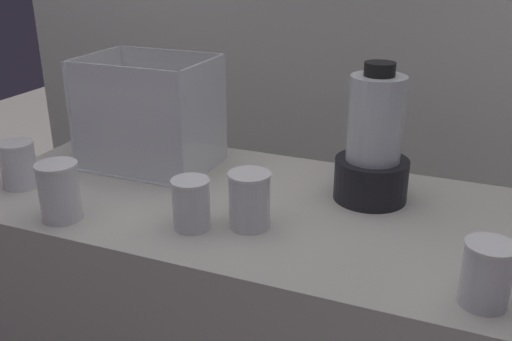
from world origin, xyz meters
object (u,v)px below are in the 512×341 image
object	(u,v)px
juice_cup_carrot_left	(60,195)
juice_cup_mango_right	(249,202)
juice_cup_beet_far_right	(486,278)
blender_pitcher	(373,147)
juice_cup_pomegranate_far_left	(19,166)
carrot_display_bin	(154,132)
juice_cup_carrot_middle	(191,206)

from	to	relation	value
juice_cup_carrot_left	juice_cup_mango_right	world-z (taller)	juice_cup_carrot_left
juice_cup_mango_right	juice_cup_beet_far_right	distance (m)	0.49
blender_pitcher	juice_cup_pomegranate_far_left	world-z (taller)	blender_pitcher
blender_pitcher	carrot_display_bin	bearing A→B (deg)	-179.54
juice_cup_pomegranate_far_left	juice_cup_carrot_left	xyz separation A→B (m)	(0.22, -0.11, 0.00)
juice_cup_carrot_middle	juice_cup_carrot_left	bearing A→B (deg)	-165.84
carrot_display_bin	juice_cup_carrot_left	bearing A→B (deg)	-92.88
blender_pitcher	juice_cup_carrot_left	bearing A→B (deg)	-148.94
juice_cup_carrot_middle	juice_cup_pomegranate_far_left	bearing A→B (deg)	176.28
carrot_display_bin	juice_cup_mango_right	distance (m)	0.45
juice_cup_mango_right	juice_cup_beet_far_right	xyz separation A→B (m)	(0.48, -0.11, -0.01)
carrot_display_bin	juice_cup_mango_right	world-z (taller)	carrot_display_bin
blender_pitcher	juice_cup_mango_right	distance (m)	0.33
blender_pitcher	juice_cup_pomegranate_far_left	bearing A→B (deg)	-162.44
juice_cup_carrot_left	juice_cup_carrot_middle	world-z (taller)	juice_cup_carrot_left
carrot_display_bin	juice_cup_mango_right	bearing A→B (deg)	-31.87
juice_cup_carrot_middle	juice_cup_beet_far_right	size ratio (longest dim) A/B	0.97
blender_pitcher	juice_cup_carrot_left	xyz separation A→B (m)	(-0.61, -0.37, -0.07)
juice_cup_carrot_middle	juice_cup_mango_right	bearing A→B (deg)	25.44
juice_cup_pomegranate_far_left	juice_cup_mango_right	size ratio (longest dim) A/B	0.94
juice_cup_carrot_left	juice_cup_mango_right	bearing A→B (deg)	17.47
juice_cup_mango_right	juice_cup_beet_far_right	world-z (taller)	juice_cup_mango_right
carrot_display_bin	juice_cup_carrot_middle	distance (m)	0.40
juice_cup_carrot_left	juice_cup_mango_right	size ratio (longest dim) A/B	1.06
juice_cup_pomegranate_far_left	juice_cup_beet_far_right	bearing A→B (deg)	-4.69
juice_cup_pomegranate_far_left	juice_cup_carrot_left	distance (m)	0.24
carrot_display_bin	juice_cup_carrot_middle	xyz separation A→B (m)	(0.27, -0.29, -0.04)
juice_cup_carrot_left	juice_cup_pomegranate_far_left	bearing A→B (deg)	154.21
juice_cup_carrot_left	juice_cup_mango_right	distance (m)	0.42
carrot_display_bin	blender_pitcher	world-z (taller)	blender_pitcher
juice_cup_carrot_middle	blender_pitcher	bearing A→B (deg)	42.44
carrot_display_bin	juice_cup_carrot_left	xyz separation A→B (m)	(-0.02, -0.36, -0.04)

